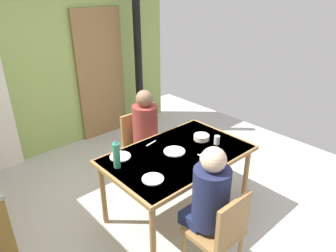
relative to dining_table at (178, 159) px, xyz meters
name	(u,v)px	position (x,y,z in m)	size (l,w,h in m)	color
ground_plane	(151,217)	(-0.27, 0.13, -0.69)	(5.76, 5.76, 0.00)	#B9B9B4
wall_back	(48,62)	(-0.27, 2.34, 0.63)	(4.04, 0.10, 2.63)	#96B15B
door_wooden	(101,75)	(0.49, 2.26, 0.31)	(0.80, 0.05, 2.00)	olive
stove_pipe_column	(138,53)	(1.03, 1.99, 0.63)	(0.12, 0.12, 2.63)	black
dining_table	(178,159)	(0.00, 0.00, 0.00)	(1.48, 0.94, 0.76)	olive
chair_near_diner	(220,232)	(-0.31, -0.82, -0.19)	(0.40, 0.40, 0.87)	olive
chair_far_diner	(140,143)	(0.13, 0.82, -0.19)	(0.40, 0.40, 0.87)	olive
person_near_diner	(210,195)	(-0.31, -0.68, 0.10)	(0.30, 0.37, 0.77)	#1D254B
person_far_diner	(146,126)	(0.13, 0.68, 0.10)	(0.30, 0.37, 0.77)	brown
water_bottle_green_near	(116,155)	(-0.60, 0.19, 0.20)	(0.07, 0.07, 0.28)	#358D6F
serving_bowl_center	(201,137)	(0.40, 0.04, 0.10)	(0.17, 0.17, 0.06)	white
dinner_plate_near_left	(120,156)	(-0.48, 0.33, 0.08)	(0.21, 0.21, 0.01)	white
dinner_plate_near_right	(174,151)	(-0.01, 0.04, 0.08)	(0.22, 0.22, 0.01)	white
dinner_plate_far_center	(153,179)	(-0.48, -0.18, 0.08)	(0.19, 0.19, 0.01)	white
drinking_glass_by_near_diner	(217,140)	(0.44, -0.14, 0.12)	(0.06, 0.06, 0.09)	silver
drinking_glass_by_far_diner	(203,160)	(0.02, -0.32, 0.13)	(0.06, 0.06, 0.11)	silver
cutlery_knife_near	(203,157)	(0.13, -0.23, 0.07)	(0.15, 0.02, 0.00)	silver
cutlery_fork_near	(151,143)	(-0.07, 0.34, 0.07)	(0.15, 0.02, 0.00)	silver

